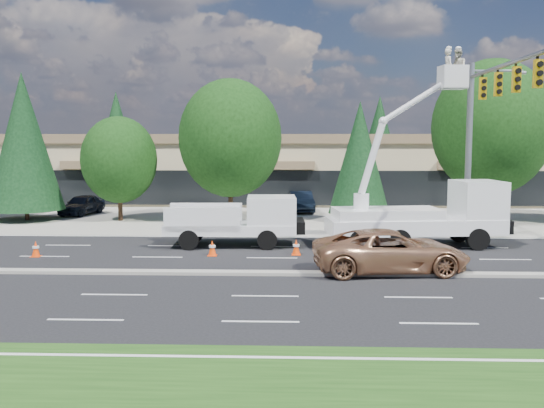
{
  "coord_description": "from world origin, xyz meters",
  "views": [
    {
      "loc": [
        0.91,
        -22.6,
        5.14
      ],
      "look_at": [
        0.02,
        2.83,
        2.4
      ],
      "focal_mm": 40.0,
      "sensor_mm": 36.0,
      "label": 1
    }
  ],
  "objects_px": {
    "utility_pickup": "(240,226)",
    "minivan": "(391,251)",
    "signal_mast": "(483,120)",
    "bucket_truck": "(428,206)"
  },
  "relations": [
    {
      "from": "utility_pickup",
      "to": "minivan",
      "type": "distance_m",
      "value": 8.42
    },
    {
      "from": "signal_mast",
      "to": "bucket_truck",
      "type": "bearing_deg",
      "value": -164.15
    },
    {
      "from": "signal_mast",
      "to": "utility_pickup",
      "type": "relative_size",
      "value": 1.6
    },
    {
      "from": "signal_mast",
      "to": "minivan",
      "type": "xyz_separation_m",
      "value": [
        -5.34,
        -6.44,
        -5.23
      ]
    },
    {
      "from": "bucket_truck",
      "to": "signal_mast",
      "type": "bearing_deg",
      "value": 8.86
    },
    {
      "from": "bucket_truck",
      "to": "minivan",
      "type": "height_order",
      "value": "bucket_truck"
    },
    {
      "from": "utility_pickup",
      "to": "signal_mast",
      "type": "bearing_deg",
      "value": 1.73
    },
    {
      "from": "bucket_truck",
      "to": "utility_pickup",
      "type": "bearing_deg",
      "value": 173.75
    },
    {
      "from": "bucket_truck",
      "to": "minivan",
      "type": "distance_m",
      "value": 6.37
    },
    {
      "from": "signal_mast",
      "to": "minivan",
      "type": "height_order",
      "value": "signal_mast"
    }
  ]
}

